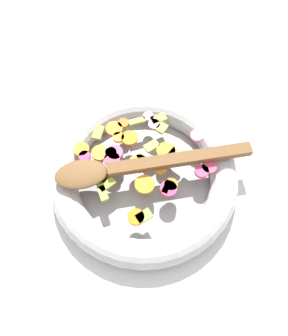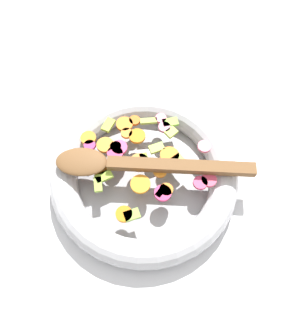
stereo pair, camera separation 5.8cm
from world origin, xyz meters
TOP-DOWN VIEW (x-y plane):
  - ground_plane at (0.00, 0.00)m, footprint 4.00×4.00m
  - skillet at (0.00, 0.00)m, footprint 0.34×0.34m
  - chopped_vegetables at (0.01, 0.02)m, footprint 0.23×0.24m
  - wooden_spoon at (-0.01, 0.01)m, footprint 0.27×0.27m

SIDE VIEW (x-z plane):
  - ground_plane at x=0.00m, z-range 0.00..0.00m
  - skillet at x=0.00m, z-range 0.00..0.05m
  - chopped_vegetables at x=0.01m, z-range 0.05..0.06m
  - wooden_spoon at x=-0.01m, z-range 0.06..0.07m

